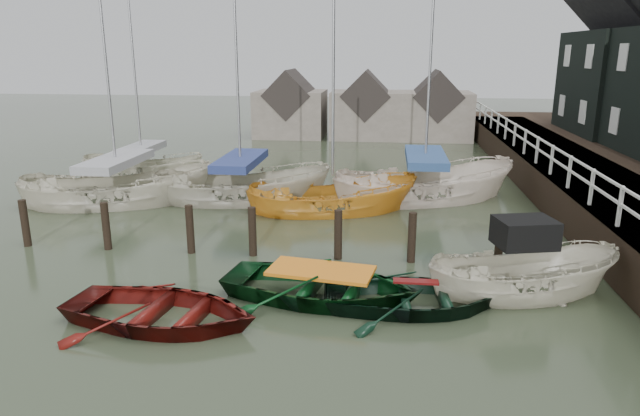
# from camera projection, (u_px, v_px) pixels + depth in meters

# --- Properties ---
(ground) EXTENTS (120.00, 120.00, 0.00)m
(ground) POSITION_uv_depth(u_px,v_px,m) (274.00, 302.00, 13.06)
(ground) COLOR #2A3320
(ground) RESTS_ON ground
(pier) EXTENTS (3.04, 32.00, 2.70)m
(pier) POSITION_uv_depth(u_px,v_px,m) (574.00, 185.00, 21.35)
(pier) COLOR black
(pier) RESTS_ON ground
(mooring_pilings) EXTENTS (13.72, 0.22, 1.80)m
(mooring_pilings) POSITION_uv_depth(u_px,v_px,m) (256.00, 238.00, 15.92)
(mooring_pilings) COLOR black
(mooring_pilings) RESTS_ON ground
(far_sheds) EXTENTS (14.00, 4.08, 4.39)m
(far_sheds) POSITION_uv_depth(u_px,v_px,m) (364.00, 109.00, 37.34)
(far_sheds) COLOR #665B51
(far_sheds) RESTS_ON ground
(rowboat_red) EXTENTS (4.57, 3.54, 0.87)m
(rowboat_red) POSITION_uv_depth(u_px,v_px,m) (162.00, 324.00, 12.04)
(rowboat_red) COLOR #500F0B
(rowboat_red) RESTS_ON ground
(rowboat_green) EXTENTS (5.06, 3.97, 0.95)m
(rowboat_green) POSITION_uv_depth(u_px,v_px,m) (321.00, 299.00, 13.25)
(rowboat_green) COLOR black
(rowboat_green) RESTS_ON ground
(rowboat_dkgreen) EXTENTS (4.32, 3.28, 0.84)m
(rowboat_dkgreen) POSITION_uv_depth(u_px,v_px,m) (415.00, 308.00, 12.77)
(rowboat_dkgreen) COLOR black
(rowboat_dkgreen) RESTS_ON ground
(motorboat) EXTENTS (4.84, 2.74, 2.72)m
(motorboat) POSITION_uv_depth(u_px,v_px,m) (521.00, 293.00, 13.36)
(motorboat) COLOR beige
(motorboat) RESTS_ON ground
(sailboat_a) EXTENTS (7.51, 4.80, 11.52)m
(sailboat_a) POSITION_uv_depth(u_px,v_px,m) (120.00, 202.00, 21.51)
(sailboat_a) COLOR beige
(sailboat_a) RESTS_ON ground
(sailboat_b) EXTENTS (7.12, 3.58, 11.37)m
(sailboat_b) POSITION_uv_depth(u_px,v_px,m) (242.00, 199.00, 21.87)
(sailboat_b) COLOR beige
(sailboat_b) RESTS_ON ground
(sailboat_c) EXTENTS (6.52, 3.70, 9.80)m
(sailboat_c) POSITION_uv_depth(u_px,v_px,m) (332.00, 211.00, 20.49)
(sailboat_c) COLOR orange
(sailboat_c) RESTS_ON ground
(sailboat_d) EXTENTS (7.76, 4.95, 12.97)m
(sailboat_d) POSITION_uv_depth(u_px,v_px,m) (423.00, 198.00, 22.03)
(sailboat_d) COLOR beige
(sailboat_d) RESTS_ON ground
(sailboat_e) EXTENTS (5.90, 2.53, 9.17)m
(sailboat_e) POSITION_uv_depth(u_px,v_px,m) (143.00, 177.00, 25.77)
(sailboat_e) COLOR beige
(sailboat_e) RESTS_ON ground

